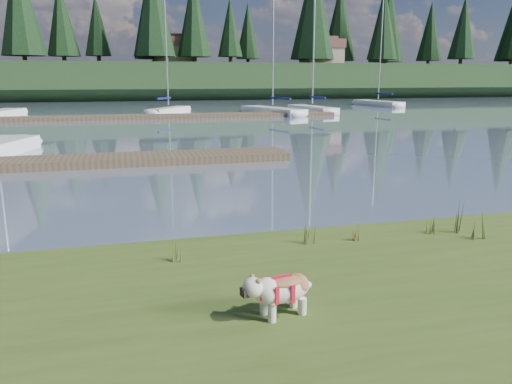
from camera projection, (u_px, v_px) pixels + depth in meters
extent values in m
plane|color=slate|center=(150.00, 119.00, 38.83)|extent=(200.00, 200.00, 0.00)
cube|color=black|center=(134.00, 82.00, 78.77)|extent=(200.00, 20.00, 5.00)
cylinder|color=silver|center=(272.00, 313.00, 5.77)|extent=(0.10, 0.10, 0.21)
cylinder|color=silver|center=(264.00, 306.00, 5.95)|extent=(0.10, 0.10, 0.21)
cylinder|color=silver|center=(302.00, 306.00, 5.95)|extent=(0.10, 0.10, 0.21)
cylinder|color=silver|center=(293.00, 299.00, 6.13)|extent=(0.10, 0.10, 0.21)
ellipsoid|color=silver|center=(284.00, 289.00, 5.90)|extent=(0.74, 0.47, 0.32)
ellipsoid|color=#9D603B|center=(284.00, 281.00, 5.88)|extent=(0.53, 0.41, 0.11)
ellipsoid|color=silver|center=(253.00, 287.00, 5.70)|extent=(0.28, 0.29, 0.24)
cube|color=black|center=(245.00, 293.00, 5.66)|extent=(0.10, 0.13, 0.09)
ellipsoid|color=white|center=(19.00, 142.00, 22.83)|extent=(2.51, 2.83, 0.70)
cube|color=#4C3D2C|center=(71.00, 162.00, 18.02)|extent=(16.00, 2.00, 0.30)
cube|color=#4C3D2C|center=(176.00, 116.00, 39.30)|extent=(26.00, 2.20, 0.30)
ellipsoid|color=white|center=(17.00, 112.00, 43.17)|extent=(2.27, 2.57, 0.70)
cube|color=white|center=(169.00, 112.00, 43.64)|extent=(4.42, 5.86, 0.70)
ellipsoid|color=white|center=(184.00, 110.00, 46.46)|extent=(2.01, 2.11, 0.70)
cylinder|color=silver|center=(166.00, 48.00, 42.44)|extent=(0.12, 0.12, 9.55)
cube|color=navy|center=(164.00, 98.00, 42.61)|extent=(1.46, 2.15, 0.20)
cube|color=white|center=(273.00, 111.00, 43.85)|extent=(4.01, 8.04, 0.70)
ellipsoid|color=white|center=(250.00, 109.00, 47.10)|extent=(2.27, 2.55, 0.70)
cylinder|color=silver|center=(273.00, 33.00, 42.36)|extent=(0.12, 0.12, 12.09)
cube|color=navy|center=(280.00, 98.00, 42.70)|extent=(1.11, 3.05, 0.20)
cube|color=white|center=(312.00, 110.00, 45.83)|extent=(2.42, 7.21, 0.70)
ellipsoid|color=white|center=(295.00, 108.00, 49.04)|extent=(1.76, 2.10, 0.70)
cylinder|color=silver|center=(314.00, 42.00, 44.48)|extent=(0.12, 0.12, 10.91)
cube|color=navy|center=(318.00, 97.00, 44.69)|extent=(0.53, 2.82, 0.20)
cube|color=white|center=(378.00, 104.00, 56.55)|extent=(2.70, 7.61, 0.70)
ellipsoid|color=white|center=(359.00, 102.00, 59.89)|extent=(1.89, 2.23, 0.70)
cylinder|color=silver|center=(381.00, 48.00, 55.18)|extent=(0.12, 0.12, 11.11)
cube|color=navy|center=(384.00, 94.00, 55.37)|extent=(0.60, 2.96, 0.20)
cone|color=#475B23|center=(305.00, 228.00, 8.48)|extent=(0.03, 0.03, 0.53)
cone|color=brown|center=(313.00, 232.00, 8.45)|extent=(0.03, 0.03, 0.43)
cone|color=#475B23|center=(308.00, 226.00, 8.52)|extent=(0.03, 0.03, 0.58)
cone|color=brown|center=(314.00, 233.00, 8.50)|extent=(0.03, 0.03, 0.37)
cone|color=#475B23|center=(308.00, 231.00, 8.41)|extent=(0.03, 0.03, 0.48)
cone|color=#475B23|center=(354.00, 229.00, 8.70)|extent=(0.03, 0.03, 0.36)
cone|color=brown|center=(361.00, 232.00, 8.67)|extent=(0.03, 0.03, 0.29)
cone|color=#475B23|center=(356.00, 228.00, 8.74)|extent=(0.03, 0.03, 0.40)
cone|color=brown|center=(362.00, 232.00, 8.72)|extent=(0.03, 0.03, 0.26)
cone|color=#475B23|center=(357.00, 232.00, 8.63)|extent=(0.03, 0.03, 0.33)
cone|color=#475B23|center=(473.00, 224.00, 8.78)|extent=(0.03, 0.03, 0.52)
cone|color=brown|center=(481.00, 227.00, 8.75)|extent=(0.03, 0.03, 0.41)
cone|color=#475B23|center=(475.00, 221.00, 8.81)|extent=(0.03, 0.03, 0.57)
cone|color=brown|center=(481.00, 228.00, 8.80)|extent=(0.03, 0.03, 0.36)
cone|color=#475B23|center=(477.00, 226.00, 8.71)|extent=(0.03, 0.03, 0.47)
cone|color=#475B23|center=(172.00, 246.00, 7.69)|extent=(0.03, 0.03, 0.45)
cone|color=brown|center=(180.00, 250.00, 7.66)|extent=(0.03, 0.03, 0.36)
cone|color=#475B23|center=(176.00, 244.00, 7.73)|extent=(0.03, 0.03, 0.50)
cone|color=brown|center=(182.00, 250.00, 7.71)|extent=(0.03, 0.03, 0.32)
cone|color=#475B23|center=(174.00, 249.00, 7.62)|extent=(0.03, 0.03, 0.41)
cone|color=#475B23|center=(427.00, 224.00, 9.05)|extent=(0.03, 0.03, 0.35)
cone|color=brown|center=(434.00, 226.00, 9.02)|extent=(0.03, 0.03, 0.28)
cone|color=#475B23|center=(429.00, 222.00, 9.09)|extent=(0.03, 0.03, 0.38)
cone|color=brown|center=(434.00, 227.00, 9.07)|extent=(0.03, 0.03, 0.24)
cone|color=#475B23|center=(430.00, 226.00, 8.99)|extent=(0.03, 0.03, 0.31)
cone|color=#475B23|center=(456.00, 217.00, 9.08)|extent=(0.03, 0.03, 0.57)
cone|color=brown|center=(463.00, 221.00, 9.06)|extent=(0.03, 0.03, 0.45)
cone|color=#475B23|center=(457.00, 215.00, 9.12)|extent=(0.03, 0.03, 0.62)
cone|color=brown|center=(463.00, 222.00, 9.11)|extent=(0.03, 0.03, 0.40)
cone|color=#475B23|center=(459.00, 220.00, 9.02)|extent=(0.03, 0.03, 0.51)
cube|color=#33281C|center=(250.00, 249.00, 9.05)|extent=(60.00, 0.50, 0.14)
cylinder|color=#382619|center=(64.00, 59.00, 74.56)|extent=(0.60, 0.60, 1.80)
cone|color=black|center=(61.00, 18.00, 73.25)|extent=(4.84, 4.84, 11.00)
cylinder|color=#382619|center=(155.00, 58.00, 72.17)|extent=(0.60, 0.60, 1.80)
cone|color=black|center=(153.00, 5.00, 70.56)|extent=(6.16, 6.16, 14.00)
cylinder|color=#382619|center=(231.00, 60.00, 78.95)|extent=(0.60, 0.60, 1.80)
cone|color=black|center=(230.00, 27.00, 77.84)|extent=(3.96, 3.96, 9.00)
cylinder|color=#382619|center=(312.00, 60.00, 80.32)|extent=(0.60, 0.60, 1.80)
cone|color=black|center=(313.00, 7.00, 78.51)|extent=(7.04, 7.04, 16.00)
cylinder|color=#382619|center=(381.00, 61.00, 86.66)|extent=(0.60, 0.60, 1.80)
cone|color=black|center=(383.00, 23.00, 85.25)|extent=(5.28, 5.28, 12.00)
cylinder|color=#382619|center=(460.00, 61.00, 86.16)|extent=(0.60, 0.60, 1.80)
cone|color=black|center=(463.00, 27.00, 84.90)|extent=(4.62, 4.62, 10.50)
cylinder|color=#382619|center=(511.00, 62.00, 92.24)|extent=(0.60, 0.60, 1.80)
cube|color=gray|center=(173.00, 56.00, 77.52)|extent=(6.00, 5.00, 2.80)
cube|color=brown|center=(172.00, 42.00, 77.05)|extent=(6.30, 5.30, 1.40)
cube|color=brown|center=(172.00, 37.00, 76.87)|extent=(4.20, 3.60, 0.70)
cube|color=gray|center=(321.00, 57.00, 81.66)|extent=(6.00, 5.00, 2.80)
cube|color=brown|center=(322.00, 44.00, 81.19)|extent=(6.30, 5.30, 1.40)
cube|color=brown|center=(322.00, 39.00, 81.01)|extent=(4.20, 3.60, 0.70)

